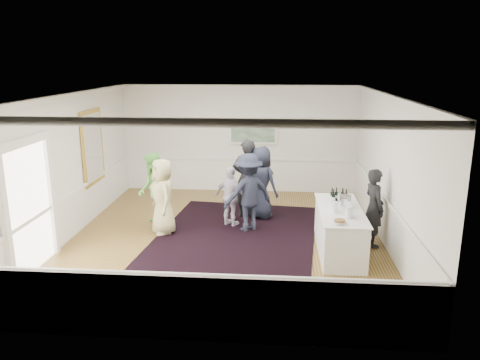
# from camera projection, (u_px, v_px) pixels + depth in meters

# --- Properties ---
(floor) EXTENTS (8.00, 8.00, 0.00)m
(floor) POSITION_uv_depth(u_px,v_px,m) (226.00, 238.00, 10.55)
(floor) COLOR olive
(floor) RESTS_ON ground
(ceiling) EXTENTS (7.00, 8.00, 0.02)m
(ceiling) POSITION_uv_depth(u_px,v_px,m) (224.00, 95.00, 9.75)
(ceiling) COLOR white
(ceiling) RESTS_ON wall_back
(wall_left) EXTENTS (0.02, 8.00, 3.20)m
(wall_left) POSITION_uv_depth(u_px,v_px,m) (69.00, 166.00, 10.42)
(wall_left) COLOR white
(wall_left) RESTS_ON floor
(wall_right) EXTENTS (0.02, 8.00, 3.20)m
(wall_right) POSITION_uv_depth(u_px,v_px,m) (389.00, 172.00, 9.88)
(wall_right) COLOR white
(wall_right) RESTS_ON floor
(wall_back) EXTENTS (7.00, 0.02, 3.20)m
(wall_back) POSITION_uv_depth(u_px,v_px,m) (240.00, 139.00, 14.01)
(wall_back) COLOR white
(wall_back) RESTS_ON floor
(wall_front) EXTENTS (7.00, 0.02, 3.20)m
(wall_front) POSITION_uv_depth(u_px,v_px,m) (193.00, 236.00, 6.29)
(wall_front) COLOR white
(wall_front) RESTS_ON floor
(wainscoting) EXTENTS (7.00, 8.00, 1.00)m
(wainscoting) POSITION_uv_depth(u_px,v_px,m) (225.00, 217.00, 10.43)
(wainscoting) COLOR white
(wainscoting) RESTS_ON floor
(mirror) EXTENTS (0.05, 1.25, 1.85)m
(mirror) POSITION_uv_depth(u_px,v_px,m) (93.00, 147.00, 11.62)
(mirror) COLOR gold
(mirror) RESTS_ON wall_left
(doorway) EXTENTS (0.10, 1.78, 2.56)m
(doorway) POSITION_uv_depth(u_px,v_px,m) (29.00, 199.00, 8.62)
(doorway) COLOR white
(doorway) RESTS_ON wall_left
(landscape_painting) EXTENTS (1.44, 0.06, 0.66)m
(landscape_painting) POSITION_uv_depth(u_px,v_px,m) (253.00, 133.00, 13.88)
(landscape_painting) COLOR white
(landscape_painting) RESTS_ON wall_back
(area_rug) EXTENTS (3.98, 4.97, 0.02)m
(area_rug) POSITION_uv_depth(u_px,v_px,m) (237.00, 234.00, 10.75)
(area_rug) COLOR black
(area_rug) RESTS_ON floor
(serving_table) EXTENTS (0.88, 2.32, 0.94)m
(serving_table) POSITION_uv_depth(u_px,v_px,m) (339.00, 230.00, 9.69)
(serving_table) COLOR white
(serving_table) RESTS_ON floor
(bartender) EXTENTS (0.57, 0.71, 1.70)m
(bartender) POSITION_uv_depth(u_px,v_px,m) (374.00, 208.00, 9.95)
(bartender) COLOR black
(bartender) RESTS_ON floor
(guest_tan) EXTENTS (0.90, 1.02, 1.75)m
(guest_tan) POSITION_uv_depth(u_px,v_px,m) (163.00, 196.00, 10.66)
(guest_tan) COLOR tan
(guest_tan) RESTS_ON floor
(guest_green) EXTENTS (0.93, 1.05, 1.82)m
(guest_green) POSITION_uv_depth(u_px,v_px,m) (153.00, 191.00, 10.99)
(guest_green) COLOR #5FB849
(guest_green) RESTS_ON floor
(guest_lilac) EXTENTS (0.92, 0.73, 1.46)m
(guest_lilac) POSITION_uv_depth(u_px,v_px,m) (231.00, 197.00, 11.17)
(guest_lilac) COLOR silver
(guest_lilac) RESTS_ON floor
(guest_dark_a) EXTENTS (1.37, 1.18, 1.84)m
(guest_dark_a) POSITION_uv_depth(u_px,v_px,m) (248.00, 193.00, 10.83)
(guest_dark_a) COLOR black
(guest_dark_a) RESTS_ON floor
(guest_dark_b) EXTENTS (0.81, 0.61, 2.01)m
(guest_dark_b) POSITION_uv_depth(u_px,v_px,m) (247.00, 179.00, 11.75)
(guest_dark_b) COLOR black
(guest_dark_b) RESTS_ON floor
(guest_navy) EXTENTS (1.07, 0.98, 1.84)m
(guest_navy) POSITION_uv_depth(u_px,v_px,m) (261.00, 183.00, 11.71)
(guest_navy) COLOR black
(guest_navy) RESTS_ON floor
(wine_bottles) EXTENTS (0.37, 0.22, 0.31)m
(wine_bottles) POSITION_uv_depth(u_px,v_px,m) (339.00, 195.00, 10.01)
(wine_bottles) COLOR black
(wine_bottles) RESTS_ON serving_table
(juice_pitchers) EXTENTS (0.44, 0.64, 0.24)m
(juice_pitchers) POSITION_uv_depth(u_px,v_px,m) (343.00, 208.00, 9.23)
(juice_pitchers) COLOR #7AB841
(juice_pitchers) RESTS_ON serving_table
(ice_bucket) EXTENTS (0.26, 0.26, 0.25)m
(ice_bucket) POSITION_uv_depth(u_px,v_px,m) (345.00, 202.00, 9.67)
(ice_bucket) COLOR silver
(ice_bucket) RESTS_ON serving_table
(nut_bowl) EXTENTS (0.25, 0.25, 0.07)m
(nut_bowl) POSITION_uv_depth(u_px,v_px,m) (340.00, 222.00, 8.71)
(nut_bowl) COLOR white
(nut_bowl) RESTS_ON serving_table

